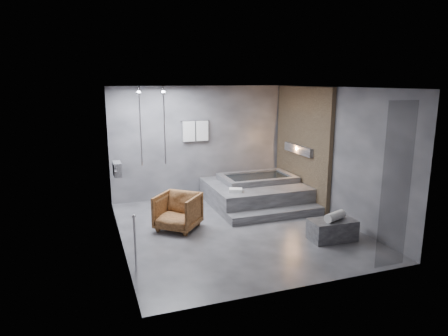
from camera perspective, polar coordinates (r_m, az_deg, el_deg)
name	(u,v)px	position (r m, az deg, el deg)	size (l,w,h in m)	color
room	(251,141)	(8.09, 3.82, 3.86)	(5.00, 5.04, 2.82)	#313134
tub_deck	(255,193)	(9.74, 4.42, -3.58)	(2.20, 2.00, 0.50)	#363639
tub_step	(277,214)	(8.78, 7.54, -6.57)	(2.20, 0.36, 0.18)	#363639
concrete_bench	(332,230)	(7.83, 15.21, -8.51)	(0.86, 0.47, 0.39)	#2E2E30
driftwood_chair	(178,212)	(8.07, -6.61, -6.20)	(0.78, 0.80, 0.73)	#422410
rolled_towel	(335,216)	(7.72, 15.58, -6.65)	(0.17, 0.17, 0.46)	silver
deck_towel	(236,190)	(8.89, 1.67, -3.19)	(0.29, 0.21, 0.08)	silver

